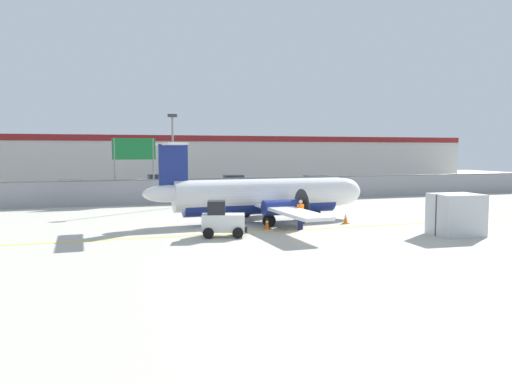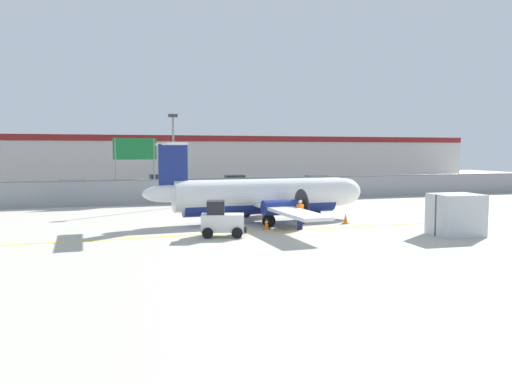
% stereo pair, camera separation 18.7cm
% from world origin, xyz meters
% --- Properties ---
extents(ground_plane, '(140.00, 140.00, 0.01)m').
position_xyz_m(ground_plane, '(0.00, 2.00, 0.00)').
color(ground_plane, '#B7B2A3').
extents(perimeter_fence, '(98.00, 0.10, 2.10)m').
position_xyz_m(perimeter_fence, '(0.00, 18.00, 1.12)').
color(perimeter_fence, gray).
rests_on(perimeter_fence, ground).
extents(parking_lot_strip, '(98.00, 17.00, 0.12)m').
position_xyz_m(parking_lot_strip, '(0.00, 29.50, 0.06)').
color(parking_lot_strip, '#38383A').
rests_on(parking_lot_strip, ground).
extents(background_building, '(91.00, 8.10, 6.50)m').
position_xyz_m(background_building, '(0.00, 47.99, 3.26)').
color(background_building, beige).
rests_on(background_building, ground).
extents(commuter_airplane, '(14.36, 16.04, 4.92)m').
position_xyz_m(commuter_airplane, '(-0.98, 5.70, 1.60)').
color(commuter_airplane, white).
rests_on(commuter_airplane, ground).
extents(baggage_tug, '(2.54, 1.87, 1.88)m').
position_xyz_m(baggage_tug, '(-4.83, 1.22, 0.86)').
color(baggage_tug, silver).
rests_on(baggage_tug, ground).
extents(ground_crew_worker, '(0.53, 0.45, 1.70)m').
position_xyz_m(ground_crew_worker, '(-0.10, 2.00, 0.95)').
color(ground_crew_worker, '#191E4C').
rests_on(ground_crew_worker, ground).
extents(cargo_container, '(2.52, 2.15, 2.20)m').
position_xyz_m(cargo_container, '(7.02, -2.17, 1.10)').
color(cargo_container, '#B7BCC1').
rests_on(cargo_container, ground).
extents(traffic_cone_near_left, '(0.36, 0.36, 0.64)m').
position_xyz_m(traffic_cone_near_left, '(3.47, 3.34, 0.31)').
color(traffic_cone_near_left, orange).
rests_on(traffic_cone_near_left, ground).
extents(traffic_cone_near_right, '(0.36, 0.36, 0.64)m').
position_xyz_m(traffic_cone_near_right, '(-1.81, 2.82, 0.31)').
color(traffic_cone_near_right, orange).
rests_on(traffic_cone_near_right, ground).
extents(traffic_cone_far_left, '(0.36, 0.36, 0.64)m').
position_xyz_m(traffic_cone_far_left, '(1.60, 6.15, 0.31)').
color(traffic_cone_far_left, orange).
rests_on(traffic_cone_far_left, ground).
extents(parked_car_0, '(4.23, 2.06, 1.58)m').
position_xyz_m(parked_car_0, '(-13.46, 25.84, 0.89)').
color(parked_car_0, red).
rests_on(parked_car_0, parking_lot_strip).
extents(parked_car_1, '(4.29, 2.19, 1.58)m').
position_xyz_m(parked_car_1, '(-4.26, 34.90, 0.89)').
color(parked_car_1, silver).
rests_on(parked_car_1, parking_lot_strip).
extents(parked_car_2, '(4.35, 2.32, 1.58)m').
position_xyz_m(parked_car_2, '(3.77, 30.18, 0.89)').
color(parked_car_2, black).
rests_on(parked_car_2, parking_lot_strip).
extents(parked_car_3, '(4.27, 2.14, 1.58)m').
position_xyz_m(parked_car_3, '(11.84, 26.33, 0.89)').
color(parked_car_3, slate).
rests_on(parked_car_3, parking_lot_strip).
extents(apron_light_pole, '(0.70, 0.30, 7.27)m').
position_xyz_m(apron_light_pole, '(-5.32, 15.05, 4.30)').
color(apron_light_pole, slate).
rests_on(apron_light_pole, ground).
extents(highway_sign, '(3.60, 0.14, 5.50)m').
position_xyz_m(highway_sign, '(-7.93, 19.58, 4.14)').
color(highway_sign, slate).
rests_on(highway_sign, ground).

